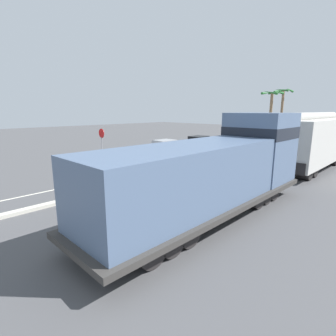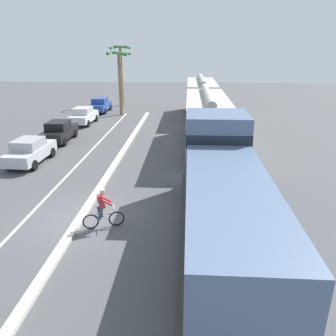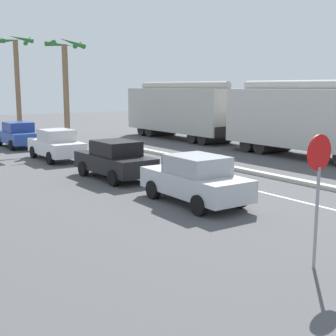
{
  "view_description": "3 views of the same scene",
  "coord_description": "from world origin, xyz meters",
  "px_view_note": "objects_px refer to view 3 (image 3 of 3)",
  "views": [
    {
      "loc": [
        11.91,
        -10.32,
        4.32
      ],
      "look_at": [
        1.53,
        0.19,
        1.06
      ],
      "focal_mm": 28.0,
      "sensor_mm": 36.0,
      "label": 1
    },
    {
      "loc": [
        4.54,
        -12.44,
        6.99
      ],
      "look_at": [
        3.67,
        1.81,
        1.74
      ],
      "focal_mm": 35.0,
      "sensor_mm": 36.0,
      "label": 2
    },
    {
      "loc": [
        -14.99,
        -4.9,
        3.85
      ],
      "look_at": [
        -4.55,
        9.74,
        0.7
      ],
      "focal_mm": 50.0,
      "sensor_mm": 36.0,
      "label": 3
    }
  ],
  "objects_px": {
    "parked_car_silver": "(195,179)",
    "hopper_car_lead": "(312,120)",
    "parked_car_blue": "(18,135)",
    "palm_tree_near": "(17,68)",
    "hopper_car_middle": "(182,111)",
    "stop_sign": "(318,175)",
    "parked_car_black": "(115,160)",
    "palm_tree_far": "(66,72)",
    "parked_car_white": "(56,145)"
  },
  "relations": [
    {
      "from": "hopper_car_middle",
      "to": "parked_car_blue",
      "type": "distance_m",
      "value": 11.7
    },
    {
      "from": "hopper_car_middle",
      "to": "parked_car_white",
      "type": "bearing_deg",
      "value": -160.19
    },
    {
      "from": "parked_car_white",
      "to": "stop_sign",
      "type": "bearing_deg",
      "value": -94.44
    },
    {
      "from": "hopper_car_lead",
      "to": "hopper_car_middle",
      "type": "height_order",
      "value": "same"
    },
    {
      "from": "parked_car_silver",
      "to": "parked_car_black",
      "type": "bearing_deg",
      "value": 91.07
    },
    {
      "from": "hopper_car_middle",
      "to": "palm_tree_far",
      "type": "relative_size",
      "value": 1.55
    },
    {
      "from": "parked_car_blue",
      "to": "stop_sign",
      "type": "height_order",
      "value": "stop_sign"
    },
    {
      "from": "palm_tree_near",
      "to": "hopper_car_middle",
      "type": "bearing_deg",
      "value": -35.19
    },
    {
      "from": "hopper_car_lead",
      "to": "parked_car_blue",
      "type": "relative_size",
      "value": 2.52
    },
    {
      "from": "parked_car_blue",
      "to": "stop_sign",
      "type": "relative_size",
      "value": 1.46
    },
    {
      "from": "hopper_car_middle",
      "to": "stop_sign",
      "type": "height_order",
      "value": "hopper_car_middle"
    },
    {
      "from": "parked_car_blue",
      "to": "palm_tree_far",
      "type": "xyz_separation_m",
      "value": [
        2.75,
        -1.5,
        3.93
      ]
    },
    {
      "from": "parked_car_white",
      "to": "palm_tree_far",
      "type": "relative_size",
      "value": 0.62
    },
    {
      "from": "parked_car_black",
      "to": "parked_car_white",
      "type": "relative_size",
      "value": 1.0
    },
    {
      "from": "parked_car_silver",
      "to": "parked_car_blue",
      "type": "bearing_deg",
      "value": 90.25
    },
    {
      "from": "hopper_car_lead",
      "to": "parked_car_silver",
      "type": "height_order",
      "value": "hopper_car_lead"
    },
    {
      "from": "stop_sign",
      "to": "parked_car_silver",
      "type": "bearing_deg",
      "value": 76.09
    },
    {
      "from": "palm_tree_near",
      "to": "palm_tree_far",
      "type": "height_order",
      "value": "palm_tree_near"
    },
    {
      "from": "parked_car_black",
      "to": "stop_sign",
      "type": "bearing_deg",
      "value": -96.96
    },
    {
      "from": "palm_tree_far",
      "to": "parked_car_blue",
      "type": "bearing_deg",
      "value": 151.29
    },
    {
      "from": "hopper_car_lead",
      "to": "parked_car_blue",
      "type": "height_order",
      "value": "hopper_car_lead"
    },
    {
      "from": "hopper_car_middle",
      "to": "parked_car_black",
      "type": "height_order",
      "value": "hopper_car_middle"
    },
    {
      "from": "hopper_car_middle",
      "to": "parked_car_white",
      "type": "distance_m",
      "value": 12.23
    },
    {
      "from": "palm_tree_near",
      "to": "palm_tree_far",
      "type": "xyz_separation_m",
      "value": [
        1.08,
        -6.18,
        -0.4
      ]
    },
    {
      "from": "hopper_car_lead",
      "to": "palm_tree_far",
      "type": "relative_size",
      "value": 1.55
    },
    {
      "from": "parked_car_silver",
      "to": "palm_tree_far",
      "type": "relative_size",
      "value": 0.62
    },
    {
      "from": "parked_car_black",
      "to": "palm_tree_far",
      "type": "xyz_separation_m",
      "value": [
        2.77,
        11.15,
        3.93
      ]
    },
    {
      "from": "parked_car_white",
      "to": "parked_car_blue",
      "type": "xyz_separation_m",
      "value": [
        0.02,
        6.32,
        0.0
      ]
    },
    {
      "from": "parked_car_silver",
      "to": "hopper_car_lead",
      "type": "bearing_deg",
      "value": 19.89
    },
    {
      "from": "hopper_car_lead",
      "to": "palm_tree_far",
      "type": "xyz_separation_m",
      "value": [
        -8.68,
        12.29,
        2.67
      ]
    },
    {
      "from": "stop_sign",
      "to": "palm_tree_near",
      "type": "height_order",
      "value": "palm_tree_near"
    },
    {
      "from": "parked_car_black",
      "to": "hopper_car_middle",
      "type": "bearing_deg",
      "value": 42.41
    },
    {
      "from": "parked_car_silver",
      "to": "palm_tree_far",
      "type": "height_order",
      "value": "palm_tree_far"
    },
    {
      "from": "parked_car_black",
      "to": "palm_tree_near",
      "type": "bearing_deg",
      "value": 84.44
    },
    {
      "from": "parked_car_blue",
      "to": "parked_car_silver",
      "type": "bearing_deg",
      "value": -89.75
    },
    {
      "from": "parked_car_white",
      "to": "parked_car_blue",
      "type": "bearing_deg",
      "value": 89.78
    },
    {
      "from": "parked_car_black",
      "to": "palm_tree_near",
      "type": "height_order",
      "value": "palm_tree_near"
    },
    {
      "from": "parked_car_blue",
      "to": "hopper_car_middle",
      "type": "bearing_deg",
      "value": -10.9
    },
    {
      "from": "parked_car_silver",
      "to": "stop_sign",
      "type": "xyz_separation_m",
      "value": [
        -1.46,
        -5.88,
        1.21
      ]
    },
    {
      "from": "parked_car_blue",
      "to": "palm_tree_near",
      "type": "height_order",
      "value": "palm_tree_near"
    },
    {
      "from": "hopper_car_lead",
      "to": "hopper_car_middle",
      "type": "distance_m",
      "value": 11.6
    },
    {
      "from": "parked_car_silver",
      "to": "parked_car_blue",
      "type": "height_order",
      "value": "same"
    },
    {
      "from": "stop_sign",
      "to": "palm_tree_far",
      "type": "xyz_separation_m",
      "value": [
        4.12,
        22.28,
        2.73
      ]
    },
    {
      "from": "parked_car_blue",
      "to": "stop_sign",
      "type": "xyz_separation_m",
      "value": [
        -1.38,
        -23.78,
        1.21
      ]
    },
    {
      "from": "parked_car_silver",
      "to": "palm_tree_near",
      "type": "xyz_separation_m",
      "value": [
        1.59,
        22.58,
        4.34
      ]
    },
    {
      "from": "stop_sign",
      "to": "hopper_car_lead",
      "type": "bearing_deg",
      "value": 37.96
    },
    {
      "from": "parked_car_silver",
      "to": "stop_sign",
      "type": "height_order",
      "value": "stop_sign"
    },
    {
      "from": "parked_car_black",
      "to": "parked_car_white",
      "type": "bearing_deg",
      "value": 90.03
    },
    {
      "from": "parked_car_blue",
      "to": "palm_tree_far",
      "type": "relative_size",
      "value": 0.62
    },
    {
      "from": "stop_sign",
      "to": "palm_tree_near",
      "type": "relative_size",
      "value": 0.38
    }
  ]
}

